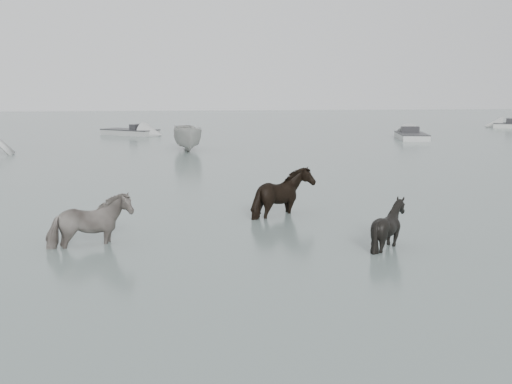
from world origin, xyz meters
TOP-DOWN VIEW (x-y plane):
  - ground at (0.00, 0.00)m, footprint 140.00×140.00m
  - pony_pinto at (-2.69, -0.17)m, footprint 1.94×1.42m
  - pony_dark at (1.92, 2.52)m, footprint 1.91×2.02m
  - pony_black at (3.63, -0.95)m, footprint 1.30×1.19m
  - boat_small at (-0.43, 19.63)m, footprint 1.73×3.93m
  - skiff_port at (13.53, 24.98)m, footprint 2.56×5.58m
  - skiff_mid at (-4.26, 30.38)m, footprint 5.33×4.50m

SIDE VIEW (x-z plane):
  - ground at x=0.00m, z-range 0.00..0.00m
  - skiff_port at x=13.53m, z-range 0.00..0.75m
  - skiff_mid at x=-4.26m, z-range 0.00..0.75m
  - pony_black at x=3.63m, z-range 0.00..1.31m
  - boat_small at x=-0.43m, z-range 0.00..1.48m
  - pony_pinto at x=-2.69m, z-range 0.00..1.49m
  - pony_dark at x=1.92m, z-range 0.00..1.61m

